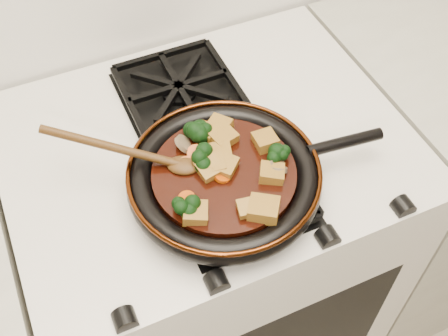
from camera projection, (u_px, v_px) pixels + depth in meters
name	position (u px, v px, depth m)	size (l,w,h in m)	color
stove	(210.00, 259.00, 1.42)	(0.76, 0.60, 0.90)	silver
burner_grate_front	(237.00, 192.00, 0.97)	(0.23, 0.23, 0.03)	black
burner_grate_back	(179.00, 90.00, 1.13)	(0.23, 0.23, 0.03)	black
skillet	(225.00, 177.00, 0.96)	(0.46, 0.33, 0.05)	black
braising_sauce	(224.00, 176.00, 0.95)	(0.25, 0.25, 0.02)	black
tofu_cube_0	(221.00, 136.00, 0.98)	(0.04, 0.05, 0.02)	olive
tofu_cube_1	(224.00, 166.00, 0.94)	(0.04, 0.04, 0.02)	olive
tofu_cube_2	(248.00, 208.00, 0.89)	(0.03, 0.03, 0.02)	olive
tofu_cube_3	(209.00, 169.00, 0.94)	(0.04, 0.04, 0.02)	olive
tofu_cube_4	(272.00, 174.00, 0.93)	(0.04, 0.04, 0.02)	olive
tofu_cube_5	(265.00, 141.00, 0.98)	(0.04, 0.04, 0.02)	olive
tofu_cube_6	(195.00, 213.00, 0.88)	(0.04, 0.04, 0.02)	olive
tofu_cube_7	(212.00, 165.00, 0.94)	(0.04, 0.04, 0.02)	olive
tofu_cube_8	(206.00, 133.00, 0.99)	(0.04, 0.04, 0.02)	olive
tofu_cube_9	(219.00, 127.00, 1.00)	(0.04, 0.04, 0.02)	olive
tofu_cube_10	(220.00, 154.00, 0.96)	(0.04, 0.04, 0.02)	olive
tofu_cube_11	(264.00, 209.00, 0.89)	(0.04, 0.05, 0.02)	olive
broccoli_floret_0	(199.00, 134.00, 0.98)	(0.06, 0.06, 0.05)	black
broccoli_floret_1	(206.00, 159.00, 0.95)	(0.06, 0.06, 0.05)	black
broccoli_floret_2	(203.00, 130.00, 0.99)	(0.06, 0.06, 0.05)	black
broccoli_floret_3	(199.00, 134.00, 0.99)	(0.06, 0.06, 0.05)	black
broccoli_floret_4	(279.00, 155.00, 0.95)	(0.06, 0.06, 0.05)	black
broccoli_floret_5	(186.00, 206.00, 0.89)	(0.06, 0.06, 0.05)	black
carrot_coin_0	(187.00, 165.00, 0.95)	(0.03, 0.03, 0.01)	#BF4105
carrot_coin_1	(222.00, 175.00, 0.93)	(0.03, 0.03, 0.01)	#BF4105
carrot_coin_2	(205.00, 135.00, 0.99)	(0.03, 0.03, 0.01)	#BF4105
carrot_coin_3	(225.00, 128.00, 1.00)	(0.03, 0.03, 0.01)	#BF4105
carrot_coin_4	(196.00, 153.00, 0.96)	(0.03, 0.03, 0.01)	#BF4105
carrot_coin_5	(187.00, 198.00, 0.90)	(0.03, 0.03, 0.01)	#BF4105
mushroom_slice_0	(277.00, 166.00, 0.94)	(0.04, 0.04, 0.01)	#796346
mushroom_slice_1	(184.00, 144.00, 0.97)	(0.04, 0.04, 0.01)	#796346
mushroom_slice_2	(277.00, 169.00, 0.94)	(0.03, 0.03, 0.01)	#796346
wooden_spoon	(143.00, 155.00, 0.94)	(0.15, 0.10, 0.24)	#45290E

